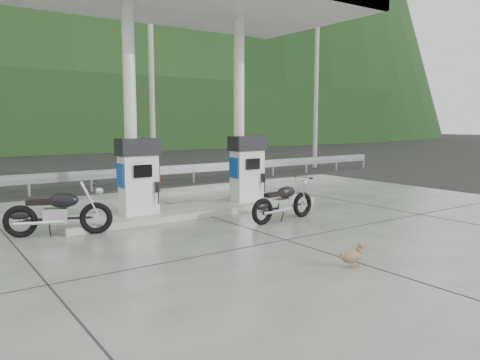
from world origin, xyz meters
TOP-DOWN VIEW (x-y plane):
  - ground at (0.00, 0.00)m, footprint 160.00×160.00m
  - forecourt_apron at (0.00, 0.00)m, footprint 18.00×14.00m
  - pump_island at (0.00, 2.50)m, footprint 7.00×1.40m
  - gas_pump_left at (-1.60, 2.50)m, footprint 0.95×0.55m
  - gas_pump_right at (1.60, 2.50)m, footprint 0.95×0.55m
  - canopy_column_left at (-1.60, 2.90)m, footprint 0.30×0.30m
  - canopy_column_right at (1.60, 2.90)m, footprint 0.30×0.30m
  - guardrail at (0.00, 8.00)m, footprint 26.00×0.16m
  - road at (0.00, 11.50)m, footprint 60.00×7.00m
  - utility_pole_b at (2.00, 9.50)m, footprint 0.22×0.22m
  - utility_pole_c at (11.00, 9.50)m, footprint 0.22×0.22m
  - tree_band at (0.00, 30.00)m, footprint 80.00×6.00m
  - motorcycle_left at (-3.58, 2.00)m, footprint 2.10×1.34m
  - motorcycle_right at (1.17, 0.45)m, footprint 1.91×0.77m
  - duck at (-0.28, -2.96)m, footprint 0.48×0.21m

SIDE VIEW (x-z plane):
  - ground at x=0.00m, z-range 0.00..0.00m
  - road at x=0.00m, z-range 0.00..0.01m
  - forecourt_apron at x=0.00m, z-range 0.00..0.02m
  - pump_island at x=0.00m, z-range 0.02..0.17m
  - duck at x=-0.28m, z-range 0.02..0.35m
  - motorcycle_right at x=1.17m, z-range 0.02..0.90m
  - motorcycle_left at x=-3.58m, z-range 0.02..0.97m
  - guardrail at x=0.00m, z-range 0.00..1.42m
  - gas_pump_left at x=-1.60m, z-range 0.17..1.97m
  - gas_pump_right at x=1.60m, z-range 0.17..1.97m
  - canopy_column_left at x=-1.60m, z-range 0.17..5.17m
  - canopy_column_right at x=1.60m, z-range 0.17..5.17m
  - tree_band at x=0.00m, z-range 0.00..6.00m
  - utility_pole_b at x=2.00m, z-range 0.00..8.00m
  - utility_pole_c at x=11.00m, z-range 0.00..8.00m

